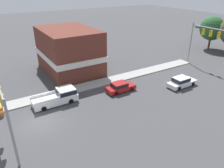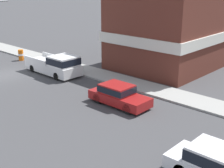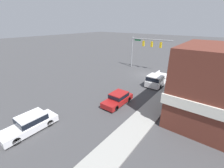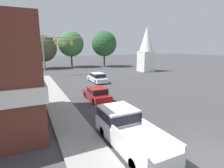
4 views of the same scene
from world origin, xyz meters
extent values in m
plane|color=#424244|center=(0.00, 0.00, 0.00)|extent=(200.00, 200.00, 0.00)
cube|color=#9E9E99|center=(-5.70, 0.00, 0.07)|extent=(2.40, 60.00, 0.14)
cylinder|color=black|center=(-2.55, 13.37, 0.33)|extent=(0.22, 0.66, 0.66)
cylinder|color=black|center=(-1.01, 13.37, 0.33)|extent=(0.22, 0.66, 0.66)
cylinder|color=black|center=(-2.55, 10.72, 0.33)|extent=(0.22, 0.66, 0.66)
cylinder|color=black|center=(-1.01, 10.72, 0.33)|extent=(0.22, 0.66, 0.66)
cube|color=maroon|center=(-1.78, 12.05, 0.48)|extent=(1.76, 4.28, 0.61)
cube|color=maroon|center=(-1.78, 11.79, 1.08)|extent=(1.62, 2.06, 0.59)
cube|color=black|center=(-1.78, 11.79, 1.08)|extent=(1.63, 2.14, 0.42)
cylinder|color=black|center=(0.90, 19.33, 0.33)|extent=(0.22, 0.66, 0.66)
cube|color=silver|center=(1.70, 20.51, 1.15)|extent=(1.68, 2.28, 0.70)
cube|color=black|center=(1.70, 20.51, 1.15)|extent=(1.69, 2.37, 0.49)
cylinder|color=black|center=(-4.19, 4.58, 0.33)|extent=(0.22, 0.66, 0.66)
cylinder|color=black|center=(-2.29, 4.58, 0.33)|extent=(0.22, 0.66, 0.66)
cylinder|color=black|center=(-4.19, 1.05, 0.33)|extent=(0.22, 0.66, 0.66)
cylinder|color=black|center=(-2.29, 1.05, 0.33)|extent=(0.22, 0.66, 0.66)
cube|color=white|center=(-3.24, 2.82, 0.61)|extent=(2.12, 5.69, 0.85)
cube|color=white|center=(-3.24, 4.38, 1.43)|extent=(2.01, 2.16, 0.80)
cube|color=black|center=(-3.24, 4.38, 1.43)|extent=(2.03, 2.25, 0.56)
cube|color=white|center=(-4.24, 1.58, 1.21)|extent=(0.12, 3.23, 0.35)
cube|color=white|center=(-2.24, 1.58, 1.21)|extent=(0.12, 3.23, 0.35)
cylinder|color=orange|center=(-3.90, -3.48, 0.56)|extent=(0.52, 0.52, 1.12)
cylinder|color=white|center=(-3.90, -3.48, 0.62)|extent=(0.54, 0.54, 0.20)
cube|color=brown|center=(-13.22, 8.95, 3.67)|extent=(11.63, 8.29, 7.33)
cube|color=silver|center=(-13.22, 8.95, 3.05)|extent=(11.93, 8.59, 0.90)
camera|label=1|loc=(21.51, -3.85, 14.42)|focal=35.00mm
camera|label=2|loc=(12.82, 24.87, 8.05)|focal=50.00mm
camera|label=3|loc=(-10.89, 25.02, 9.15)|focal=24.00mm
camera|label=4|loc=(-8.11, -4.75, 5.58)|focal=28.00mm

